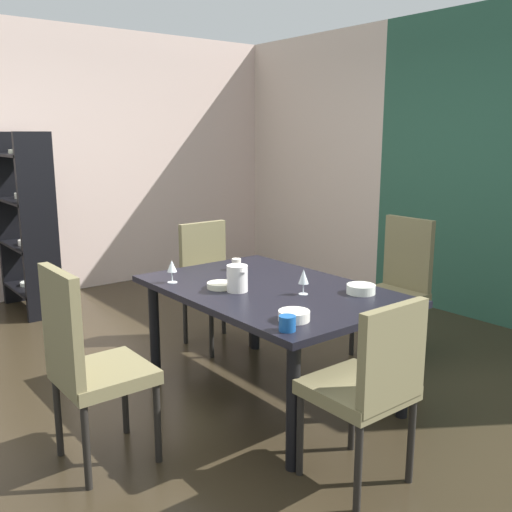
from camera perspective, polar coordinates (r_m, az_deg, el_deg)
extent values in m
cube|color=#2E2518|center=(4.17, -6.34, -11.77)|extent=(5.63, 5.61, 0.02)
cube|color=beige|center=(6.88, 5.47, 9.68)|extent=(2.21, 0.10, 2.77)
cube|color=beige|center=(6.35, -20.21, 8.80)|extent=(0.10, 5.61, 2.77)
cube|color=black|center=(3.59, 1.42, -3.46)|extent=(1.63, 1.09, 0.04)
cylinder|color=black|center=(4.49, -0.09, -5.08)|extent=(0.07, 0.07, 0.69)
cylinder|color=black|center=(3.55, 14.60, -10.30)|extent=(0.07, 0.07, 0.69)
cylinder|color=black|center=(4.03, -10.12, -7.32)|extent=(0.07, 0.07, 0.69)
cylinder|color=black|center=(2.94, 3.72, -14.77)|extent=(0.07, 0.07, 0.69)
cube|color=brown|center=(2.85, 10.05, -13.02)|extent=(0.44, 0.44, 0.07)
cube|color=brown|center=(2.64, 13.52, -9.71)|extent=(0.05, 0.42, 0.47)
cylinder|color=black|center=(2.96, 4.42, -17.36)|extent=(0.04, 0.04, 0.44)
cylinder|color=black|center=(3.21, 9.60, -15.10)|extent=(0.04, 0.04, 0.44)
cylinder|color=black|center=(2.74, 10.17, -20.23)|extent=(0.04, 0.04, 0.44)
cylinder|color=black|center=(3.00, 15.24, -17.42)|extent=(0.04, 0.04, 0.44)
cube|color=brown|center=(4.54, -3.89, -3.25)|extent=(0.44, 0.44, 0.07)
cube|color=brown|center=(4.65, -5.33, 0.29)|extent=(0.05, 0.42, 0.51)
cylinder|color=black|center=(4.58, -0.51, -6.42)|extent=(0.04, 0.04, 0.44)
cylinder|color=black|center=(4.37, -4.48, -7.39)|extent=(0.04, 0.04, 0.44)
cylinder|color=black|center=(4.87, -3.27, -5.29)|extent=(0.04, 0.04, 0.44)
cylinder|color=black|center=(4.67, -7.10, -6.13)|extent=(0.04, 0.04, 0.44)
cube|color=brown|center=(4.42, 13.19, -4.01)|extent=(0.44, 0.44, 0.07)
cube|color=brown|center=(4.50, 14.96, 0.04)|extent=(0.42, 0.05, 0.58)
cylinder|color=black|center=(4.24, 13.43, -8.31)|extent=(0.04, 0.04, 0.44)
cylinder|color=black|center=(4.47, 9.59, -7.08)|extent=(0.04, 0.04, 0.44)
cylinder|color=black|center=(4.53, 16.44, -7.14)|extent=(0.04, 0.04, 0.44)
cylinder|color=black|center=(4.74, 12.69, -6.06)|extent=(0.04, 0.04, 0.44)
cube|color=brown|center=(3.07, -14.91, -11.37)|extent=(0.44, 0.44, 0.07)
cube|color=brown|center=(2.90, -18.86, -6.90)|extent=(0.42, 0.05, 0.58)
cylinder|color=black|center=(3.40, -12.99, -13.55)|extent=(0.04, 0.04, 0.44)
cylinder|color=black|center=(3.10, -9.83, -16.12)|extent=(0.04, 0.04, 0.44)
cylinder|color=black|center=(3.28, -19.18, -14.96)|extent=(0.04, 0.04, 0.44)
cylinder|color=black|center=(2.96, -16.60, -17.88)|extent=(0.04, 0.04, 0.44)
cube|color=black|center=(6.16, -22.99, 3.45)|extent=(0.05, 0.33, 1.70)
cube|color=black|center=(5.45, -20.85, 2.59)|extent=(0.05, 0.33, 1.70)
cube|color=black|center=(5.93, -21.50, -3.02)|extent=(0.78, 0.33, 0.02)
cylinder|color=white|center=(6.00, -21.77, -2.57)|extent=(0.16, 0.16, 0.04)
cube|color=black|center=(5.84, -21.82, 1.00)|extent=(0.78, 0.33, 0.02)
cylinder|color=silver|center=(5.81, -21.77, 1.30)|extent=(0.19, 0.19, 0.05)
cube|color=black|center=(5.78, -22.15, 5.12)|extent=(0.78, 0.33, 0.02)
cylinder|color=beige|center=(5.68, -21.88, 5.28)|extent=(0.16, 0.16, 0.02)
cylinder|color=silver|center=(5.91, -22.57, 5.59)|extent=(0.09, 0.09, 0.05)
cube|color=black|center=(5.75, -22.49, 9.31)|extent=(0.78, 0.33, 0.02)
cylinder|color=silver|center=(5.84, -22.79, 9.62)|extent=(0.15, 0.15, 0.04)
cylinder|color=white|center=(5.73, -22.47, 9.70)|extent=(0.10, 0.10, 0.05)
cylinder|color=silver|center=(3.44, 4.74, -3.81)|extent=(0.06, 0.06, 0.00)
cylinder|color=silver|center=(3.43, 4.75, -3.27)|extent=(0.01, 0.01, 0.06)
cone|color=silver|center=(3.41, 4.78, -2.05)|extent=(0.06, 0.06, 0.09)
cylinder|color=silver|center=(3.73, -8.37, -2.62)|extent=(0.06, 0.06, 0.00)
cylinder|color=silver|center=(3.73, -8.38, -2.08)|extent=(0.01, 0.01, 0.07)
cone|color=silver|center=(3.71, -8.42, -0.99)|extent=(0.06, 0.06, 0.08)
cylinder|color=white|center=(2.96, 3.83, -5.97)|extent=(0.16, 0.16, 0.05)
cylinder|color=#E9E4C6|center=(3.57, -3.58, -2.94)|extent=(0.17, 0.17, 0.04)
cylinder|color=white|center=(3.50, 10.45, -3.26)|extent=(0.17, 0.17, 0.05)
cylinder|color=#174E9B|center=(2.81, 3.15, -6.74)|extent=(0.08, 0.08, 0.08)
cylinder|color=white|center=(4.03, -1.98, -0.83)|extent=(0.06, 0.06, 0.08)
cylinder|color=white|center=(3.48, -1.88, -2.25)|extent=(0.13, 0.13, 0.16)
cone|color=white|center=(3.41, -1.31, -1.32)|extent=(0.05, 0.05, 0.03)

